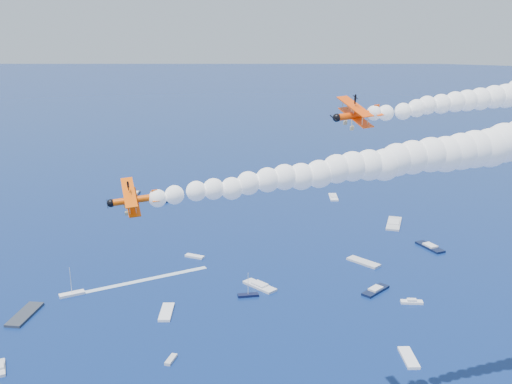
% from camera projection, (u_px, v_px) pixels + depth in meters
% --- Properties ---
extents(biplane_lead, '(13.01, 13.55, 8.16)m').
position_uv_depth(biplane_lead, '(357.00, 115.00, 98.80)').
color(biplane_lead, '#FF4605').
extents(biplane_trail, '(10.69, 11.28, 7.04)m').
position_uv_depth(biplane_trail, '(134.00, 200.00, 81.87)').
color(biplane_trail, '#FF5605').
extents(smoke_trail_trail, '(74.80, 72.57, 12.49)m').
position_uv_depth(smoke_trail_trail, '(375.00, 164.00, 89.96)').
color(smoke_trail_trail, white).
extents(spectator_boats, '(221.41, 166.83, 0.70)m').
position_uv_depth(spectator_boats, '(350.00, 275.00, 184.61)').
color(spectator_boats, '#323743').
rests_on(spectator_boats, ground).
extents(boat_wakes, '(133.48, 80.37, 0.04)m').
position_uv_depth(boat_wakes, '(354.00, 280.00, 181.96)').
color(boat_wakes, white).
rests_on(boat_wakes, ground).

